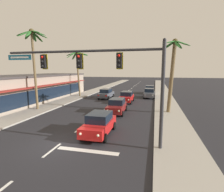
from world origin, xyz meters
TOP-DOWN VIEW (x-y plane):
  - ground_plane at (0.00, 0.00)m, footprint 220.00×220.00m
  - sidewalk_right at (7.80, 20.00)m, footprint 3.20×110.00m
  - sidewalk_left at (-7.80, 20.00)m, footprint 3.20×110.00m
  - lane_markings at (0.46, 19.24)m, footprint 4.28×86.87m
  - traffic_signal_mast at (2.96, 0.58)m, footprint 10.90×0.41m
  - sedan_lead_at_stop_bar at (2.03, 2.35)m, footprint 1.95×4.45m
  - sedan_third_in_queue at (1.92, 9.45)m, footprint 2.02×4.48m
  - sedan_fifth_in_queue at (1.94, 16.55)m, footprint 1.98×4.46m
  - sedan_oncoming_far at (-2.18, 19.57)m, footprint 2.10×4.51m
  - sedan_parked_nearest_kerb at (5.20, 22.01)m, footprint 1.97×4.46m
  - sedan_parked_mid_kerb at (5.07, 27.70)m, footprint 1.98×4.46m
  - palm_left_second at (-8.20, 8.68)m, footprint 3.76×3.38m
  - palm_left_third at (-7.85, 20.39)m, footprint 4.54×4.36m
  - palm_right_second at (8.01, 10.80)m, footprint 3.18×3.25m
  - storefront_strip_left at (-13.13, 13.84)m, footprint 8.41×26.42m

SIDE VIEW (x-z plane):
  - ground_plane at x=0.00m, z-range 0.00..0.00m
  - lane_markings at x=0.46m, z-range 0.00..0.01m
  - sidewalk_right at x=7.80m, z-range 0.00..0.14m
  - sidewalk_left at x=-7.80m, z-range 0.00..0.14m
  - sedan_lead_at_stop_bar at x=2.03m, z-range 0.01..1.69m
  - sedan_third_in_queue at x=1.92m, z-range 0.01..1.69m
  - sedan_fifth_in_queue at x=1.94m, z-range 0.01..1.69m
  - sedan_oncoming_far at x=-2.18m, z-range 0.01..1.69m
  - sedan_parked_nearest_kerb at x=5.20m, z-range 0.01..1.69m
  - sedan_parked_mid_kerb at x=5.07m, z-range 0.01..1.69m
  - storefront_strip_left at x=-13.13m, z-range 0.00..4.20m
  - traffic_signal_mast at x=2.96m, z-range 1.59..8.40m
  - palm_right_second at x=8.01m, z-range 1.42..9.80m
  - palm_left_third at x=-7.85m, z-range 2.24..10.68m
  - palm_left_second at x=-8.20m, z-range 2.55..12.35m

